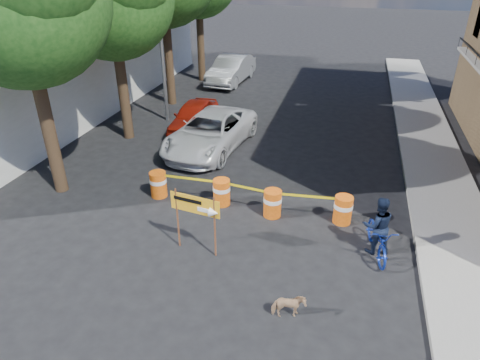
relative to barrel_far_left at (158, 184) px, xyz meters
The scene contains 15 objects.
ground 4.14m from the barrel_far_left, 37.22° to the right, with size 120.00×120.00×0.00m, color black.
sidewalk_east 10.12m from the barrel_far_left, 20.32° to the left, with size 2.40×40.00×0.15m, color gray.
white_building 12.54m from the barrel_far_left, 142.31° to the left, with size 8.00×22.00×6.00m, color silver.
streetlamp 8.45m from the barrel_far_left, 110.76° to the left, with size 1.25×0.18×8.00m.
barrel_far_left is the anchor object (origin of this frame).
barrel_mid_left 2.25m from the barrel_far_left, ahead, with size 0.58×0.58×0.90m.
barrel_mid_right 4.01m from the barrel_far_left, ahead, with size 0.58×0.58×0.90m.
barrel_far_right 6.18m from the barrel_far_left, ahead, with size 0.58×0.58×0.90m.
detour_sign 3.71m from the barrel_far_left, 45.86° to the right, with size 1.45×0.38×1.88m.
pedestrian 7.25m from the barrel_far_left, 10.26° to the right, with size 0.84×0.65×1.73m, color black.
bicycle 7.32m from the barrel_far_left, 10.76° to the right, with size 0.68×1.02×1.94m, color #132DA1.
dog 6.77m from the barrel_far_left, 40.03° to the right, with size 0.35×0.77×0.65m, color tan.
suv_white 4.28m from the barrel_far_left, 83.57° to the left, with size 2.51×5.45×1.51m, color silver.
sedan_red 6.18m from the barrel_far_left, 98.87° to the left, with size 1.58×3.94×1.34m, color #A01B0D.
sedan_silver 14.52m from the barrel_far_left, 96.02° to the left, with size 1.75×5.02×1.65m, color #9EA1A5.
Camera 1 is at (2.69, -9.12, 7.51)m, focal length 32.00 mm.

